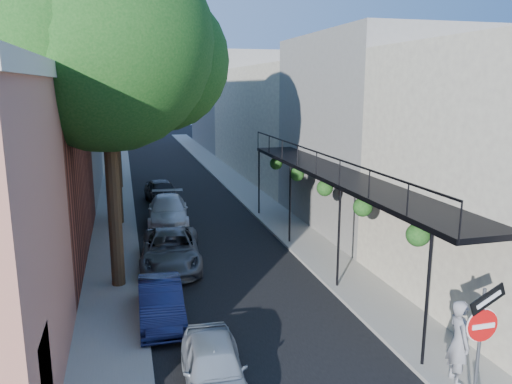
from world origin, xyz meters
TOP-DOWN VIEW (x-y plane):
  - road_surface at (0.00, 30.00)m, footprint 6.00×64.00m
  - sidewalk_left at (-4.00, 30.00)m, footprint 2.00×64.00m
  - sidewalk_right at (4.00, 30.00)m, footprint 2.00×64.00m
  - buildings_left at (-9.30, 28.76)m, footprint 10.10×59.10m
  - buildings_right at (8.99, 29.49)m, footprint 9.80×55.00m
  - sign_post at (3.16, 0.97)m, footprint 0.89×0.17m
  - oak_near at (-3.37, 10.26)m, footprint 7.48×6.80m
  - oak_mid at (-3.42, 18.23)m, footprint 6.60×6.00m
  - oak_far at (-3.35, 27.27)m, footprint 7.70×7.00m
  - parked_car_a at (-1.72, 3.39)m, footprint 1.60×3.51m
  - parked_car_b at (-2.60, 7.16)m, footprint 1.29×3.55m
  - parked_car_c at (-1.88, 11.58)m, footprint 2.57×4.88m
  - parked_car_d at (-1.46, 17.49)m, footprint 2.27×4.81m
  - parked_car_e at (-1.40, 22.13)m, footprint 2.08×4.17m
  - pedestrian at (3.61, 2.16)m, footprint 0.60×0.80m

SIDE VIEW (x-z plane):
  - road_surface at x=0.00m, z-range 0.00..0.01m
  - sidewalk_left at x=-4.00m, z-range 0.00..0.12m
  - sidewalk_right at x=4.00m, z-range 0.00..0.12m
  - parked_car_b at x=-2.60m, z-range 0.00..1.16m
  - parked_car_a at x=-1.72m, z-range 0.00..1.17m
  - parked_car_c at x=-1.88m, z-range 0.00..1.31m
  - parked_car_d at x=-1.46m, z-range 0.00..1.36m
  - parked_car_e at x=-1.40m, z-range 0.00..1.36m
  - pedestrian at x=3.61m, z-range 0.12..2.09m
  - sign_post at x=3.16m, z-range 0.54..3.53m
  - buildings_right at x=8.99m, z-range -0.58..9.42m
  - buildings_left at x=-9.30m, z-range -1.06..10.94m
  - oak_mid at x=-3.42m, z-range 1.96..12.16m
  - oak_near at x=-3.37m, z-range 2.17..13.59m
  - oak_far at x=-3.35m, z-range 2.31..14.21m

